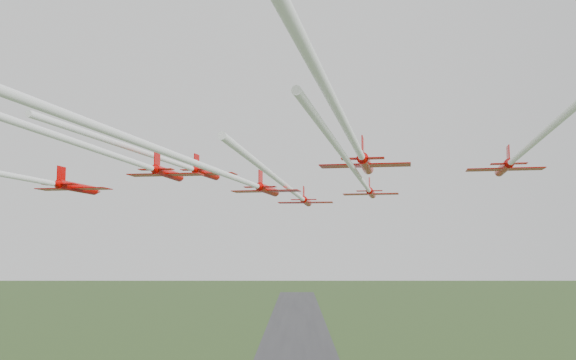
{
  "coord_description": "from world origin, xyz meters",
  "views": [
    {
      "loc": [
        0.32,
        -89.0,
        48.18
      ],
      "look_at": [
        -0.9,
        -3.26,
        57.51
      ],
      "focal_mm": 40.0,
      "sensor_mm": 36.0,
      "label": 1
    }
  ],
  "objects_px": {
    "jet_lead": "(293,192)",
    "jet_row4_left": "(84,145)",
    "jet_row3_mid": "(232,177)",
    "jet_row3_right": "(517,156)",
    "jet_row4_right": "(356,145)",
    "jet_row2_right": "(361,179)",
    "jet_row3_left": "(39,181)",
    "jet_row2_left": "(179,164)"
  },
  "relations": [
    {
      "from": "jet_row3_left",
      "to": "jet_row4_left",
      "type": "xyz_separation_m",
      "value": [
        12.38,
        -21.85,
        0.47
      ]
    },
    {
      "from": "jet_lead",
      "to": "jet_row3_left",
      "type": "relative_size",
      "value": 1.59
    },
    {
      "from": "jet_row3_right",
      "to": "jet_row4_right",
      "type": "relative_size",
      "value": 0.82
    },
    {
      "from": "jet_row3_mid",
      "to": "jet_row3_right",
      "type": "bearing_deg",
      "value": 8.73
    },
    {
      "from": "jet_row3_left",
      "to": "jet_row4_right",
      "type": "distance_m",
      "value": 38.75
    },
    {
      "from": "jet_row2_left",
      "to": "jet_row3_right",
      "type": "height_order",
      "value": "jet_row2_left"
    },
    {
      "from": "jet_lead",
      "to": "jet_row3_right",
      "type": "xyz_separation_m",
      "value": [
        22.6,
        -24.49,
        1.31
      ]
    },
    {
      "from": "jet_row2_left",
      "to": "jet_row3_right",
      "type": "distance_m",
      "value": 42.12
    },
    {
      "from": "jet_row3_mid",
      "to": "jet_row4_right",
      "type": "height_order",
      "value": "jet_row4_right"
    },
    {
      "from": "jet_row3_right",
      "to": "jet_row3_left",
      "type": "bearing_deg",
      "value": -178.94
    },
    {
      "from": "jet_lead",
      "to": "jet_row3_left",
      "type": "height_order",
      "value": "jet_lead"
    },
    {
      "from": "jet_row3_left",
      "to": "jet_row3_mid",
      "type": "xyz_separation_m",
      "value": [
        22.6,
        -6.76,
        -0.34
      ]
    },
    {
      "from": "jet_row3_left",
      "to": "jet_row3_mid",
      "type": "height_order",
      "value": "jet_row3_left"
    },
    {
      "from": "jet_row2_left",
      "to": "jet_row4_left",
      "type": "bearing_deg",
      "value": -80.86
    },
    {
      "from": "jet_row3_right",
      "to": "jet_row4_left",
      "type": "height_order",
      "value": "jet_row3_right"
    },
    {
      "from": "jet_row3_left",
      "to": "jet_row3_right",
      "type": "distance_m",
      "value": 52.03
    },
    {
      "from": "jet_row2_left",
      "to": "jet_row3_left",
      "type": "bearing_deg",
      "value": -129.91
    },
    {
      "from": "jet_row2_left",
      "to": "jet_row2_right",
      "type": "height_order",
      "value": "jet_row2_left"
    },
    {
      "from": "jet_row3_left",
      "to": "jet_lead",
      "type": "bearing_deg",
      "value": 39.51
    },
    {
      "from": "jet_row2_right",
      "to": "jet_row4_left",
      "type": "xyz_separation_m",
      "value": [
        -24.25,
        -23.26,
        0.19
      ]
    },
    {
      "from": "jet_row2_left",
      "to": "jet_row3_left",
      "type": "height_order",
      "value": "jet_row2_left"
    },
    {
      "from": "jet_row3_left",
      "to": "jet_row4_left",
      "type": "height_order",
      "value": "jet_row4_left"
    },
    {
      "from": "jet_row3_left",
      "to": "jet_row4_left",
      "type": "bearing_deg",
      "value": -50.62
    },
    {
      "from": "jet_row2_right",
      "to": "jet_row3_mid",
      "type": "distance_m",
      "value": 16.24
    },
    {
      "from": "jet_row2_right",
      "to": "jet_row4_right",
      "type": "xyz_separation_m",
      "value": [
        -2.36,
        -19.46,
        0.78
      ]
    },
    {
      "from": "jet_row3_right",
      "to": "jet_row4_left",
      "type": "bearing_deg",
      "value": -150.56
    },
    {
      "from": "jet_row2_left",
      "to": "jet_row4_right",
      "type": "height_order",
      "value": "jet_row2_left"
    },
    {
      "from": "jet_row3_right",
      "to": "jet_row2_left",
      "type": "bearing_deg",
      "value": 163.07
    },
    {
      "from": "jet_row4_left",
      "to": "jet_row4_right",
      "type": "xyz_separation_m",
      "value": [
        21.89,
        3.8,
        0.59
      ]
    },
    {
      "from": "jet_row2_right",
      "to": "jet_row4_left",
      "type": "height_order",
      "value": "jet_row4_left"
    },
    {
      "from": "jet_lead",
      "to": "jet_row2_left",
      "type": "relative_size",
      "value": 1.43
    },
    {
      "from": "jet_row3_mid",
      "to": "jet_row3_right",
      "type": "relative_size",
      "value": 1.31
    },
    {
      "from": "jet_row2_left",
      "to": "jet_row4_left",
      "type": "relative_size",
      "value": 0.71
    },
    {
      "from": "jet_row3_mid",
      "to": "jet_row4_right",
      "type": "bearing_deg",
      "value": -32.69
    },
    {
      "from": "jet_row3_left",
      "to": "jet_row4_right",
      "type": "height_order",
      "value": "jet_row4_right"
    },
    {
      "from": "jet_row2_right",
      "to": "jet_row3_right",
      "type": "height_order",
      "value": "jet_row3_right"
    },
    {
      "from": "jet_lead",
      "to": "jet_row4_left",
      "type": "relative_size",
      "value": 1.02
    },
    {
      "from": "jet_row2_left",
      "to": "jet_row3_left",
      "type": "xyz_separation_m",
      "value": [
        -13.86,
        -10.98,
        -3.33
      ]
    },
    {
      "from": "jet_lead",
      "to": "jet_row4_left",
      "type": "bearing_deg",
      "value": -107.02
    },
    {
      "from": "jet_row2_left",
      "to": "jet_row3_mid",
      "type": "height_order",
      "value": "jet_row2_left"
    },
    {
      "from": "jet_lead",
      "to": "jet_row4_right",
      "type": "bearing_deg",
      "value": -74.76
    },
    {
      "from": "jet_row2_left",
      "to": "jet_lead",
      "type": "bearing_deg",
      "value": 31.73
    }
  ]
}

